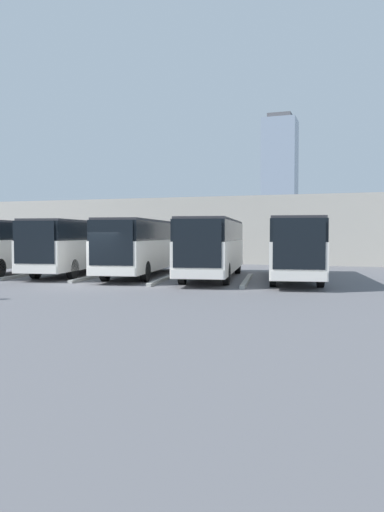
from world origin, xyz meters
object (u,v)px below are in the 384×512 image
Objects in this scene: bus_1 at (213,246)px; bus_4 at (14,244)px; bus_2 at (143,245)px; bus_3 at (79,245)px; bus_0 at (294,246)px.

bus_4 is (12.83, 0.24, 0.00)m from bus_1.
bus_2 is (4.28, -0.25, 0.00)m from bus_1.
bus_2 is 4.28m from bus_3.
bus_3 is 4.32m from bus_4.
bus_3 is (8.55, -0.36, 0.00)m from bus_1.
bus_0 is 1.00× the size of bus_3.
bus_0 is 8.55m from bus_2.
bus_0 is 4.29m from bus_1.
bus_4 is (17.10, 0.63, 0.00)m from bus_0.
bus_1 is (4.28, 0.39, 0.00)m from bus_0.
bus_0 is at bearing 171.19° from bus_3.
bus_1 is at bearing 167.69° from bus_2.
bus_2 is at bearing 174.36° from bus_4.
bus_2 is 1.00× the size of bus_3.
bus_2 is (8.55, 0.14, 0.00)m from bus_0.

